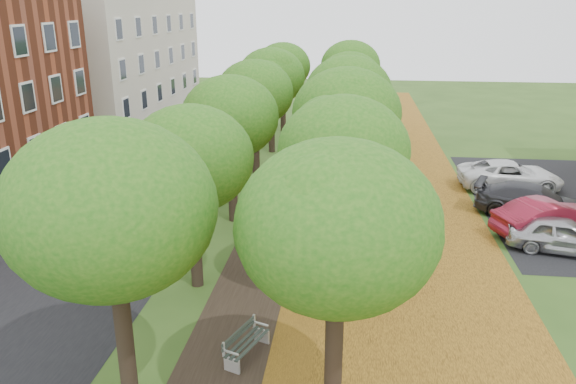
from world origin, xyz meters
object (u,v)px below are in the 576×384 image
(car_silver, at_px, (562,235))
(car_red, at_px, (550,219))
(bench, at_px, (246,343))
(car_white, at_px, (510,175))
(car_grey, at_px, (534,202))

(car_silver, xyz_separation_m, car_red, (0.00, 1.51, 0.08))
(bench, distance_m, car_silver, 13.49)
(car_silver, xyz_separation_m, car_white, (0.00, 7.76, 0.03))
(car_red, bearing_deg, car_silver, 157.88)
(bench, height_order, car_white, car_white)
(car_red, xyz_separation_m, car_white, (0.00, 6.25, -0.05))
(car_grey, bearing_deg, bench, 158.40)
(car_silver, height_order, car_white, car_white)
(bench, height_order, car_red, car_red)
(car_white, bearing_deg, car_red, 177.85)
(bench, bearing_deg, car_grey, -21.49)
(car_white, bearing_deg, car_silver, 177.85)
(bench, height_order, car_grey, car_grey)
(car_grey, relative_size, car_white, 0.97)
(bench, relative_size, car_grey, 0.35)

